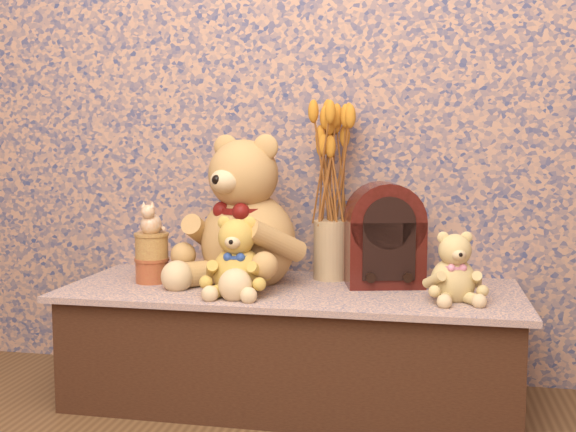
# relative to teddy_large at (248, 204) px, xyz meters

# --- Properties ---
(display_shelf) EXTENTS (1.47, 0.59, 0.38)m
(display_shelf) POSITION_rel_teddy_large_xyz_m (0.16, -0.05, -0.46)
(display_shelf) COLOR navy
(display_shelf) RESTS_ON ground
(teddy_large) EXTENTS (0.59, 0.63, 0.53)m
(teddy_large) POSITION_rel_teddy_large_xyz_m (0.00, 0.00, 0.00)
(teddy_large) COLOR #AA8341
(teddy_large) RESTS_ON display_shelf
(teddy_medium) EXTENTS (0.21, 0.25, 0.26)m
(teddy_medium) POSITION_rel_teddy_large_xyz_m (0.01, -0.18, -0.14)
(teddy_medium) COLOR gold
(teddy_medium) RESTS_ON display_shelf
(teddy_small) EXTENTS (0.22, 0.25, 0.22)m
(teddy_small) POSITION_rel_teddy_large_xyz_m (0.67, -0.13, -0.16)
(teddy_small) COLOR tan
(teddy_small) RESTS_ON display_shelf
(cathedral_radio) EXTENTS (0.28, 0.23, 0.34)m
(cathedral_radio) POSITION_rel_teddy_large_xyz_m (0.45, 0.05, -0.10)
(cathedral_radio) COLOR #3B110A
(cathedral_radio) RESTS_ON display_shelf
(ceramic_vase) EXTENTS (0.12, 0.12, 0.20)m
(ceramic_vase) POSITION_rel_teddy_large_xyz_m (0.27, 0.12, -0.17)
(ceramic_vase) COLOR tan
(ceramic_vase) RESTS_ON display_shelf
(dried_stalks) EXTENTS (0.23, 0.23, 0.44)m
(dried_stalks) POSITION_rel_teddy_large_xyz_m (0.27, 0.12, 0.16)
(dried_stalks) COLOR orange
(dried_stalks) RESTS_ON ceramic_vase
(biscuit_tin_lower) EXTENTS (0.12, 0.12, 0.08)m
(biscuit_tin_lower) POSITION_rel_teddy_large_xyz_m (-0.32, -0.06, -0.23)
(biscuit_tin_lower) COLOR #AC6B32
(biscuit_tin_lower) RESTS_ON display_shelf
(biscuit_tin_upper) EXTENTS (0.14, 0.14, 0.09)m
(biscuit_tin_upper) POSITION_rel_teddy_large_xyz_m (-0.32, -0.06, -0.14)
(biscuit_tin_upper) COLOR #D6BF5D
(biscuit_tin_upper) RESTS_ON biscuit_tin_lower
(cat_figurine) EXTENTS (0.09, 0.09, 0.11)m
(cat_figurine) POSITION_rel_teddy_large_xyz_m (-0.32, -0.06, -0.05)
(cat_figurine) COLOR silver
(cat_figurine) RESTS_ON biscuit_tin_upper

